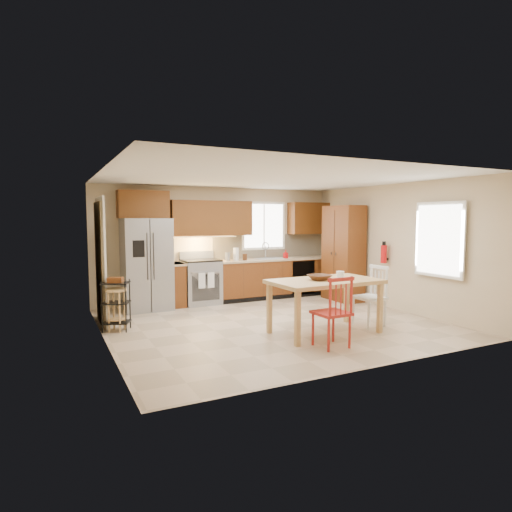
{
  "coord_description": "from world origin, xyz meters",
  "views": [
    {
      "loc": [
        -3.49,
        -6.41,
        1.81
      ],
      "look_at": [
        -0.12,
        0.4,
        1.15
      ],
      "focal_mm": 30.0,
      "sensor_mm": 36.0,
      "label": 1
    }
  ],
  "objects": [
    {
      "name": "floor",
      "position": [
        0.0,
        0.0,
        0.0
      ],
      "size": [
        5.5,
        5.5,
        0.0
      ],
      "primitive_type": "plane",
      "color": "tan",
      "rests_on": "ground"
    },
    {
      "name": "ceiling",
      "position": [
        0.0,
        0.0,
        2.5
      ],
      "size": [
        5.5,
        5.0,
        0.02
      ],
      "primitive_type": "cube",
      "color": "silver",
      "rests_on": "ground"
    },
    {
      "name": "wall_back",
      "position": [
        0.0,
        2.5,
        1.25
      ],
      "size": [
        5.5,
        0.02,
        2.5
      ],
      "primitive_type": "cube",
      "color": "#CCB793",
      "rests_on": "ground"
    },
    {
      "name": "wall_front",
      "position": [
        0.0,
        -2.5,
        1.25
      ],
      "size": [
        5.5,
        0.02,
        2.5
      ],
      "primitive_type": "cube",
      "color": "#CCB793",
      "rests_on": "ground"
    },
    {
      "name": "wall_left",
      "position": [
        -2.75,
        0.0,
        1.25
      ],
      "size": [
        0.02,
        5.0,
        2.5
      ],
      "primitive_type": "cube",
      "color": "#CCB793",
      "rests_on": "ground"
    },
    {
      "name": "wall_right",
      "position": [
        2.75,
        0.0,
        1.25
      ],
      "size": [
        0.02,
        5.0,
        2.5
      ],
      "primitive_type": "cube",
      "color": "#CCB793",
      "rests_on": "ground"
    },
    {
      "name": "refrigerator",
      "position": [
        -1.7,
        2.12,
        0.91
      ],
      "size": [
        0.92,
        0.75,
        1.82
      ],
      "primitive_type": "cube",
      "color": "gray",
      "rests_on": "floor"
    },
    {
      "name": "range_stove",
      "position": [
        -0.55,
        2.19,
        0.46
      ],
      "size": [
        0.76,
        0.63,
        0.92
      ],
      "primitive_type": "cube",
      "color": "gray",
      "rests_on": "floor"
    },
    {
      "name": "base_cabinet_narrow",
      "position": [
        -1.1,
        2.2,
        0.45
      ],
      "size": [
        0.3,
        0.6,
        0.9
      ],
      "primitive_type": "cube",
      "color": "#633412",
      "rests_on": "floor"
    },
    {
      "name": "base_cabinet_run",
      "position": [
        1.29,
        2.2,
        0.45
      ],
      "size": [
        2.92,
        0.6,
        0.9
      ],
      "primitive_type": "cube",
      "color": "#633412",
      "rests_on": "floor"
    },
    {
      "name": "dishwasher",
      "position": [
        1.85,
        1.91,
        0.45
      ],
      "size": [
        0.6,
        0.02,
        0.78
      ],
      "primitive_type": "cube",
      "color": "black",
      "rests_on": "floor"
    },
    {
      "name": "backsplash",
      "position": [
        1.29,
        2.48,
        1.18
      ],
      "size": [
        2.92,
        0.03,
        0.55
      ],
      "primitive_type": "cube",
      "color": "#C5B594",
      "rests_on": "wall_back"
    },
    {
      "name": "upper_over_fridge",
      "position": [
        -1.7,
        2.33,
        2.1
      ],
      "size": [
        1.0,
        0.35,
        0.55
      ],
      "primitive_type": "cube",
      "color": "#572F0E",
      "rests_on": "wall_back"
    },
    {
      "name": "upper_left_block",
      "position": [
        -0.25,
        2.33,
        1.83
      ],
      "size": [
        1.8,
        0.35,
        0.75
      ],
      "primitive_type": "cube",
      "color": "#572F0E",
      "rests_on": "wall_back"
    },
    {
      "name": "upper_right_block",
      "position": [
        2.25,
        2.33,
        1.83
      ],
      "size": [
        1.0,
        0.35,
        0.75
      ],
      "primitive_type": "cube",
      "color": "#572F0E",
      "rests_on": "wall_back"
    },
    {
      "name": "window_back",
      "position": [
        1.1,
        2.48,
        1.65
      ],
      "size": [
        1.12,
        0.04,
        1.12
      ],
      "primitive_type": "cube",
      "color": "white",
      "rests_on": "wall_back"
    },
    {
      "name": "sink",
      "position": [
        1.1,
        2.2,
        0.86
      ],
      "size": [
        0.62,
        0.46,
        0.16
      ],
      "primitive_type": "cube",
      "color": "gray",
      "rests_on": "base_cabinet_run"
    },
    {
      "name": "undercab_glow",
      "position": [
        -0.55,
        2.3,
        1.43
      ],
      "size": [
        1.6,
        0.3,
        0.01
      ],
      "primitive_type": "cube",
      "color": "#FFBF66",
      "rests_on": "wall_back"
    },
    {
      "name": "soap_bottle",
      "position": [
        1.48,
        2.1,
        1.0
      ],
      "size": [
        0.09,
        0.09,
        0.19
      ],
      "primitive_type": "imported",
      "color": "#B70C0E",
      "rests_on": "base_cabinet_run"
    },
    {
      "name": "paper_towel",
      "position": [
        0.25,
        2.15,
        1.04
      ],
      "size": [
        0.12,
        0.12,
        0.28
      ],
      "primitive_type": "cylinder",
      "color": "silver",
      "rests_on": "base_cabinet_run"
    },
    {
      "name": "canister_steel",
      "position": [
        0.05,
        2.15,
        0.99
      ],
      "size": [
        0.11,
        0.11,
        0.18
      ],
      "primitive_type": "cylinder",
      "color": "gray",
      "rests_on": "base_cabinet_run"
    },
    {
      "name": "canister_wood",
      "position": [
        0.45,
        2.12,
        0.97
      ],
      "size": [
        0.1,
        0.1,
        0.14
      ],
      "primitive_type": "cylinder",
      "color": "#462812",
      "rests_on": "base_cabinet_run"
    },
    {
      "name": "pantry",
      "position": [
        2.43,
        1.2,
        1.05
      ],
      "size": [
        0.5,
        0.95,
        2.1
      ],
      "primitive_type": "cube",
      "color": "#633412",
      "rests_on": "floor"
    },
    {
      "name": "fire_extinguisher",
      "position": [
        2.63,
        0.15,
        1.1
      ],
      "size": [
        0.12,
        0.12,
        0.36
      ],
      "primitive_type": "cylinder",
      "color": "#B70C0E",
      "rests_on": "wall_right"
    },
    {
      "name": "window_right",
      "position": [
        2.68,
        -1.15,
        1.45
      ],
      "size": [
        0.04,
        1.02,
        1.32
      ],
      "primitive_type": "cube",
      "color": "white",
      "rests_on": "wall_right"
    },
    {
      "name": "doorway",
      "position": [
        -2.67,
        1.3,
        1.05
      ],
      "size": [
        0.04,
        0.95,
        2.1
      ],
      "primitive_type": "cube",
      "color": "#8C7A59",
      "rests_on": "wall_left"
    },
    {
      "name": "dining_table",
      "position": [
        0.45,
        -0.9,
        0.42
      ],
      "size": [
        1.75,
        1.02,
        0.84
      ],
      "primitive_type": null,
      "rotation": [
        0.0,
        0.0,
        0.03
      ],
      "color": "tan",
      "rests_on": "floor"
    },
    {
      "name": "chair_red",
      "position": [
        0.1,
        -1.55,
        0.51
      ],
      "size": [
        0.49,
        0.49,
        1.01
      ],
      "primitive_type": null,
      "rotation": [
        0.0,
        0.0,
        0.03
      ],
      "color": "#A02018",
      "rests_on": "floor"
    },
    {
      "name": "chair_white",
      "position": [
        1.4,
        -0.85,
        0.51
      ],
      "size": [
        0.49,
        0.49,
        1.01
      ],
      "primitive_type": null,
      "rotation": [
        0.0,
        0.0,
        1.6
      ],
      "color": "silver",
      "rests_on": "floor"
    },
    {
      "name": "table_bowl",
      "position": [
        0.34,
        -0.9,
        0.85
      ],
      "size": [
        0.36,
        0.36,
        0.09
      ],
      "primitive_type": "imported",
      "rotation": [
        0.0,
        0.0,
        0.03
      ],
      "color": "#462812",
      "rests_on": "dining_table"
    },
    {
      "name": "table_jar",
      "position": [
        0.82,
        -0.8,
        0.88
      ],
      "size": [
        0.14,
        0.14,
        0.16
      ],
      "primitive_type": "cylinder",
      "rotation": [
        0.0,
        0.0,
        0.03
      ],
      "color": "silver",
      "rests_on": "dining_table"
    },
    {
      "name": "bar_stool",
      "position": [
        -2.5,
        0.67,
        0.35
      ],
      "size": [
        0.39,
        0.39,
        0.7
      ],
      "primitive_type": null,
      "rotation": [
        0.0,
        0.0,
        -0.18
      ],
      "color": "tan",
      "rests_on": "floor"
    },
    {
      "name": "utility_cart",
      "position": [
        -2.5,
        0.71,
        0.41
      ],
      "size": [
        0.51,
        0.46,
        0.83
      ],
      "primitive_type": null,
      "rotation": [
        0.0,
        0.0,
        -0.41
      ],
      "color": "black",
      "rests_on": "floor"
    }
  ]
}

